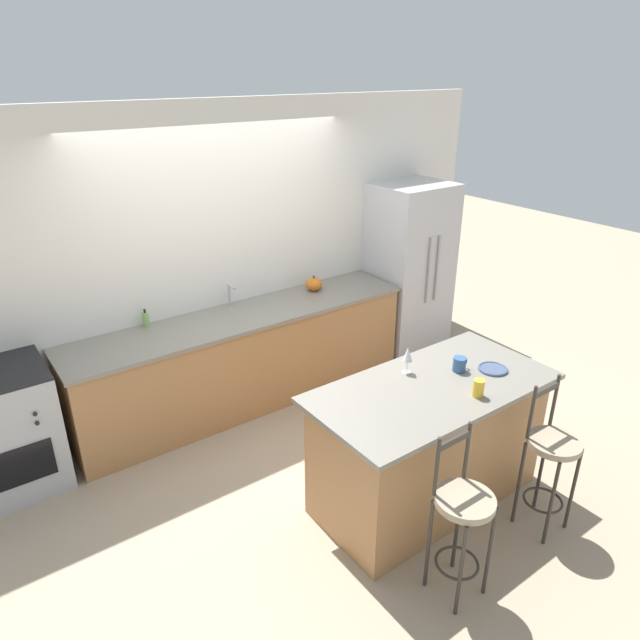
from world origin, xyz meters
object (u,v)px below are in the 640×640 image
bar_stool_far (550,456)px  refrigerator (408,269)px  dinner_plate (493,369)px  coffee_mug (460,364)px  wine_glass (408,355)px  pumpkin_decoration (314,284)px  bar_stool_near (462,515)px  soap_bottle (146,319)px  tumbler_cup (478,388)px  oven_range (1,432)px

bar_stool_far → refrigerator: bearing=65.8°
dinner_plate → bar_stool_far: bearing=-95.7°
refrigerator → coffee_mug: bearing=-124.8°
dinner_plate → refrigerator: bearing=61.3°
refrigerator → dinner_plate: (-1.10, -2.02, 0.04)m
wine_glass → pumpkin_decoration: (0.47, 1.80, -0.13)m
bar_stool_near → pumpkin_decoration: 2.90m
pumpkin_decoration → dinner_plate: bearing=-88.5°
bar_stool_far → soap_bottle: bar_stool_far is taller
coffee_mug → tumbler_cup: (-0.16, -0.30, 0.01)m
refrigerator → pumpkin_decoration: 1.17m
bar_stool_near → tumbler_cup: size_ratio=9.18×
tumbler_cup → bar_stool_near: bearing=-143.6°
bar_stool_near → tumbler_cup: (0.58, 0.43, 0.43)m
bar_stool_far → tumbler_cup: size_ratio=9.18×
tumbler_cup → soap_bottle: bearing=118.9°
refrigerator → coffee_mug: (-1.31, -1.88, 0.08)m
oven_range → bar_stool_near: bar_stool_near is taller
refrigerator → soap_bottle: (-2.81, 0.26, 0.05)m
dinner_plate → wine_glass: 0.64m
dinner_plate → pumpkin_decoration: (-0.06, 2.14, 0.01)m
wine_glass → tumbler_cup: wine_glass is taller
soap_bottle → bar_stool_near: bearing=-75.2°
bar_stool_far → coffee_mug: bearing=101.7°
bar_stool_near → dinner_plate: 1.18m
dinner_plate → coffee_mug: 0.25m
tumbler_cup → pumpkin_decoration: size_ratio=0.73×
oven_range → wine_glass: bearing=-34.8°
tumbler_cup → pumpkin_decoration: (0.31, 2.30, -0.04)m
refrigerator → bar_stool_near: 3.34m
tumbler_cup → refrigerator: bearing=56.1°
oven_range → coffee_mug: 3.38m
oven_range → wine_glass: size_ratio=4.76×
bar_stool_near → pumpkin_decoration: bearing=71.9°
bar_stool_far → soap_bottle: size_ratio=6.83×
bar_stool_far → dinner_plate: 0.69m
pumpkin_decoration → soap_bottle: 1.66m
oven_range → dinner_plate: 3.62m
tumbler_cup → pumpkin_decoration: tumbler_cup is taller
refrigerator → bar_stool_far: bearing=-114.2°
bar_stool_near → bar_stool_far: same height
coffee_mug → refrigerator: bearing=55.2°
bar_stool_near → wine_glass: bearing=65.6°
dinner_plate → coffee_mug: coffee_mug is taller
bar_stool_far → dinner_plate: bar_stool_far is taller
oven_range → bar_stool_near: size_ratio=0.87×
bar_stool_far → bar_stool_near: bearing=-178.5°
refrigerator → bar_stool_near: bearing=-128.2°
tumbler_cup → pumpkin_decoration: bearing=82.4°
coffee_mug → tumbler_cup: bearing=-117.9°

